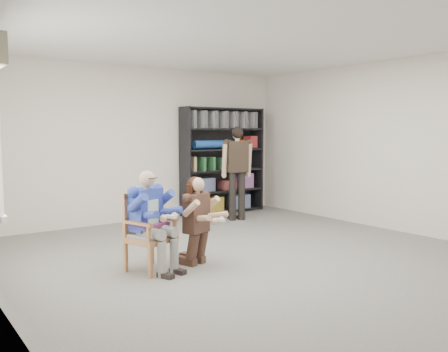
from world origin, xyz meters
TOP-DOWN VIEW (x-y plane):
  - room_shell at (0.00, 0.00)m, footprint 6.00×7.00m
  - floor at (0.00, 0.00)m, footprint 6.00×7.00m
  - armchair at (-1.32, 0.51)m, footprint 0.66×0.65m
  - seated_man at (-1.32, 0.51)m, footprint 0.71×0.84m
  - kneeling_woman at (-0.74, 0.39)m, footprint 0.66×0.84m
  - bookshelf at (1.70, 3.28)m, footprint 1.80×0.38m
  - standing_man at (1.44, 2.47)m, footprint 0.60×0.45m

SIDE VIEW (x-z plane):
  - floor at x=0.00m, z-range -0.01..0.01m
  - armchair at x=-1.32m, z-range 0.00..0.92m
  - kneeling_woman at x=-0.74m, z-range 0.00..1.09m
  - seated_man at x=-1.32m, z-range 0.00..1.19m
  - standing_man at x=1.44m, z-range 0.00..1.71m
  - bookshelf at x=1.70m, z-range 0.00..2.10m
  - room_shell at x=0.00m, z-range 0.00..2.80m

